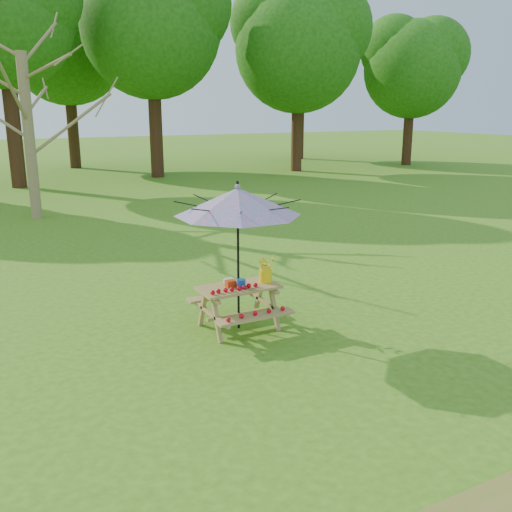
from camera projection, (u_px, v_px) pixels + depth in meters
name	position (u px, v px, depth m)	size (l,w,h in m)	color
picnic_table	(239.00, 308.00, 8.64)	(1.20, 1.32, 0.67)	olive
patio_umbrella	(238.00, 202.00, 8.23)	(2.42, 2.42, 2.25)	black
produce_bins	(235.00, 283.00, 8.53)	(0.26, 0.43, 0.13)	#BC310F
tomatoes_row	(235.00, 289.00, 8.33)	(0.77, 0.13, 0.07)	red
flower_bucket	(266.00, 267.00, 8.70)	(0.30, 0.27, 0.44)	yellow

